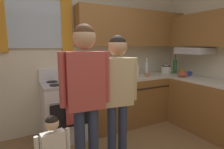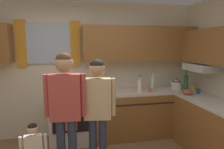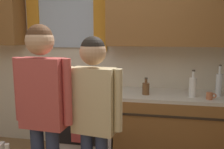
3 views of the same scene
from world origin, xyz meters
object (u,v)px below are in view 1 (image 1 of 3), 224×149
at_px(mug_mustard_yellow, 182,71).
at_px(cup_terracotta, 147,75).
at_px(stove_oven, 67,109).
at_px(stovetop_kettle, 166,69).
at_px(bottle_tall_clear, 147,68).
at_px(adult_holding_child, 86,87).
at_px(mixing_bowl, 183,74).
at_px(adult_in_plaid, 117,87).
at_px(bottle_wine_green, 175,66).
at_px(mug_cobalt_blue, 190,73).
at_px(bottle_milk_white, 137,71).
at_px(bottle_squat_brown, 111,75).

relative_size(mug_mustard_yellow, cup_terracotta, 1.10).
bearing_deg(stove_oven, stovetop_kettle, -0.59).
xyz_separation_m(bottle_tall_clear, adult_holding_child, (-1.64, -1.09, 0.02)).
distance_m(stovetop_kettle, mixing_bowl, 0.47).
xyz_separation_m(bottle_tall_clear, adult_in_plaid, (-1.22, -1.01, -0.04)).
height_order(bottle_wine_green, cup_terracotta, bottle_wine_green).
bearing_deg(stovetop_kettle, cup_terracotta, -165.82).
bearing_deg(mug_mustard_yellow, cup_terracotta, 179.76).
xyz_separation_m(mug_cobalt_blue, mixing_bowl, (-0.24, -0.04, 0.00)).
xyz_separation_m(stove_oven, stovetop_kettle, (2.08, -0.02, 0.53)).
relative_size(bottle_milk_white, adult_in_plaid, 0.20).
xyz_separation_m(mixing_bowl, adult_holding_child, (-2.10, -0.61, 0.11)).
distance_m(bottle_tall_clear, mug_cobalt_blue, 0.83).
relative_size(bottle_milk_white, mug_cobalt_blue, 2.73).
distance_m(bottle_tall_clear, bottle_wine_green, 0.67).
xyz_separation_m(bottle_milk_white, mug_mustard_yellow, (1.08, -0.08, -0.07)).
bearing_deg(adult_in_plaid, bottle_milk_white, 44.86).
relative_size(bottle_tall_clear, bottle_squat_brown, 1.79).
bearing_deg(adult_in_plaid, stovetop_kettle, 30.01).
relative_size(stove_oven, mug_mustard_yellow, 9.15).
bearing_deg(bottle_tall_clear, stovetop_kettle, -1.78).
xyz_separation_m(bottle_wine_green, adult_in_plaid, (-1.89, -0.92, -0.05)).
xyz_separation_m(bottle_squat_brown, stovetop_kettle, (1.33, 0.07, 0.02)).
distance_m(bottle_milk_white, stovetop_kettle, 0.81).
xyz_separation_m(bottle_tall_clear, stovetop_kettle, (0.50, -0.02, -0.05)).
xyz_separation_m(bottle_wine_green, mixing_bowl, (-0.20, -0.39, -0.10)).
xyz_separation_m(mug_mustard_yellow, adult_in_plaid, (-2.00, -0.83, 0.06)).
distance_m(bottle_tall_clear, bottle_squat_brown, 0.84).
distance_m(mug_mustard_yellow, mixing_bowl, 0.44).
bearing_deg(stovetop_kettle, bottle_milk_white, -174.28).
relative_size(stove_oven, adult_holding_child, 0.65).
bearing_deg(bottle_milk_white, mug_mustard_yellow, -4.39).
height_order(cup_terracotta, mixing_bowl, mixing_bowl).
distance_m(bottle_wine_green, bottle_milk_white, 0.97).
distance_m(stove_oven, mug_mustard_yellow, 2.41).
relative_size(bottle_milk_white, adult_holding_child, 0.19).
bearing_deg(bottle_tall_clear, bottle_milk_white, -162.23).
relative_size(bottle_milk_white, mug_mustard_yellow, 2.60).
distance_m(bottle_milk_white, mug_cobalt_blue, 1.06).
bearing_deg(bottle_tall_clear, adult_holding_child, -146.36).
relative_size(bottle_milk_white, cup_terracotta, 2.88).
bearing_deg(bottle_wine_green, bottle_tall_clear, 171.98).
relative_size(bottle_wine_green, stovetop_kettle, 1.44).
relative_size(bottle_milk_white, stovetop_kettle, 1.14).
xyz_separation_m(cup_terracotta, mixing_bowl, (0.59, -0.31, 0.01)).
bearing_deg(mixing_bowl, cup_terracotta, 152.59).
bearing_deg(bottle_wine_green, stovetop_kettle, 154.06).
height_order(bottle_wine_green, adult_in_plaid, adult_in_plaid).
bearing_deg(bottle_milk_white, stove_oven, 175.43).
bearing_deg(mug_cobalt_blue, bottle_wine_green, 95.36).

